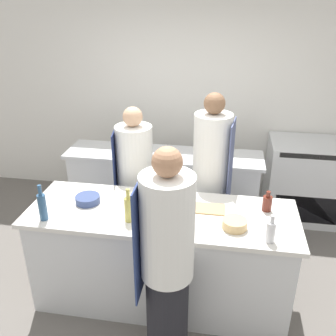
% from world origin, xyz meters
% --- Properties ---
extents(ground_plane, '(16.00, 16.00, 0.00)m').
position_xyz_m(ground_plane, '(0.00, 0.00, 0.00)').
color(ground_plane, '#605B56').
extents(wall_back, '(8.00, 0.06, 2.80)m').
position_xyz_m(wall_back, '(0.00, 2.13, 1.40)').
color(wall_back, silver).
rests_on(wall_back, ground_plane).
extents(prep_counter, '(2.31, 0.80, 0.94)m').
position_xyz_m(prep_counter, '(0.00, 0.00, 0.47)').
color(prep_counter, silver).
rests_on(prep_counter, ground_plane).
extents(pass_counter, '(2.30, 0.55, 0.94)m').
position_xyz_m(pass_counter, '(-0.20, 1.27, 0.47)').
color(pass_counter, silver).
rests_on(pass_counter, ground_plane).
extents(oven_range, '(0.92, 0.70, 1.01)m').
position_xyz_m(oven_range, '(1.51, 1.73, 0.50)').
color(oven_range, silver).
rests_on(oven_range, ground_plane).
extents(chef_at_prep_near, '(0.38, 0.37, 1.79)m').
position_xyz_m(chef_at_prep_near, '(0.15, -0.63, 0.90)').
color(chef_at_prep_near, black).
rests_on(chef_at_prep_near, ground_plane).
extents(chef_at_stove, '(0.40, 0.38, 1.82)m').
position_xyz_m(chef_at_stove, '(0.38, 0.69, 0.91)').
color(chef_at_stove, black).
rests_on(chef_at_stove, ground_plane).
extents(chef_at_pass_far, '(0.41, 0.39, 1.65)m').
position_xyz_m(chef_at_pass_far, '(-0.41, 0.70, 0.82)').
color(chef_at_pass_far, black).
rests_on(chef_at_pass_far, ground_plane).
extents(bottle_olive_oil, '(0.08, 0.08, 0.18)m').
position_xyz_m(bottle_olive_oil, '(0.89, 0.17, 1.01)').
color(bottle_olive_oil, '#5B2319').
rests_on(bottle_olive_oil, prep_counter).
extents(bottle_vinegar, '(0.07, 0.07, 0.23)m').
position_xyz_m(bottle_vinegar, '(0.88, -0.28, 1.03)').
color(bottle_vinegar, silver).
rests_on(bottle_vinegar, prep_counter).
extents(bottle_wine, '(0.06, 0.06, 0.25)m').
position_xyz_m(bottle_wine, '(0.08, -0.05, 1.04)').
color(bottle_wine, black).
rests_on(bottle_wine, prep_counter).
extents(bottle_cooking_oil, '(0.07, 0.07, 0.29)m').
position_xyz_m(bottle_cooking_oil, '(-0.23, -0.18, 1.06)').
color(bottle_cooking_oil, '#B2A84C').
rests_on(bottle_cooking_oil, prep_counter).
extents(bottle_sauce, '(0.07, 0.07, 0.32)m').
position_xyz_m(bottle_sauce, '(-0.93, -0.28, 1.07)').
color(bottle_sauce, '#2D5175').
rests_on(bottle_sauce, prep_counter).
extents(bowl_mixing_large, '(0.22, 0.22, 0.07)m').
position_xyz_m(bowl_mixing_large, '(-0.67, 0.04, 0.97)').
color(bowl_mixing_large, navy).
rests_on(bowl_mixing_large, prep_counter).
extents(bowl_prep_small, '(0.20, 0.20, 0.08)m').
position_xyz_m(bowl_prep_small, '(0.62, -0.15, 0.98)').
color(bowl_prep_small, tan).
rests_on(bowl_prep_small, prep_counter).
extents(bowl_ceramic_blue, '(0.24, 0.24, 0.07)m').
position_xyz_m(bowl_ceramic_blue, '(-0.18, 0.15, 0.98)').
color(bowl_ceramic_blue, tan).
rests_on(bowl_ceramic_blue, prep_counter).
extents(cutting_board, '(0.42, 0.18, 0.01)m').
position_xyz_m(cutting_board, '(0.32, 0.10, 0.95)').
color(cutting_board, tan).
rests_on(cutting_board, prep_counter).
extents(stockpot, '(0.31, 0.31, 0.23)m').
position_xyz_m(stockpot, '(-0.59, 1.21, 1.06)').
color(stockpot, silver).
rests_on(stockpot, pass_counter).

